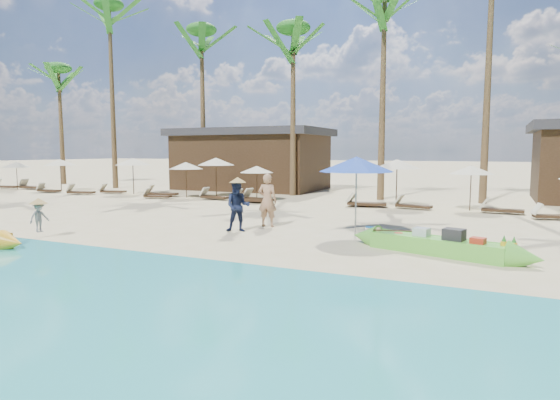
% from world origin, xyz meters
% --- Properties ---
extents(ground, '(240.00, 240.00, 0.00)m').
position_xyz_m(ground, '(0.00, 0.00, 0.00)').
color(ground, beige).
rests_on(ground, ground).
extents(wet_sand_strip, '(240.00, 4.50, 0.01)m').
position_xyz_m(wet_sand_strip, '(0.00, -5.00, 0.00)').
color(wet_sand_strip, tan).
rests_on(wet_sand_strip, ground).
extents(green_canoe, '(5.62, 1.95, 0.73)m').
position_xyz_m(green_canoe, '(6.65, 0.62, 0.25)').
color(green_canoe, '#5EC93D').
rests_on(green_canoe, ground).
extents(tourist, '(0.75, 0.53, 1.93)m').
position_xyz_m(tourist, '(0.54, 2.81, 0.96)').
color(tourist, tan).
rests_on(tourist, ground).
extents(vendor_green, '(1.04, 0.94, 1.74)m').
position_xyz_m(vendor_green, '(0.10, 1.45, 0.87)').
color(vendor_green, '#151D39').
rests_on(vendor_green, ground).
extents(vendor_yellow, '(0.42, 0.66, 0.96)m').
position_xyz_m(vendor_yellow, '(-5.07, -2.16, 0.66)').
color(vendor_yellow, gray).
rests_on(vendor_yellow, ground).
extents(blue_umbrella, '(2.38, 2.38, 2.56)m').
position_xyz_m(blue_umbrella, '(3.95, 2.34, 2.32)').
color(blue_umbrella, '#99999E').
rests_on(blue_umbrella, ground).
extents(resort_parasol_0, '(1.90, 1.90, 1.96)m').
position_xyz_m(resort_parasol_0, '(-22.95, 10.09, 1.77)').
color(resort_parasol_0, '#362316').
rests_on(resort_parasol_0, ground).
extents(lounger_0_left, '(2.05, 1.01, 0.67)m').
position_xyz_m(lounger_0_left, '(-24.27, 10.07, 0.22)').
color(lounger_0_left, '#362316').
rests_on(lounger_0_left, ground).
extents(lounger_0_right, '(1.97, 0.63, 0.67)m').
position_xyz_m(lounger_0_right, '(-22.13, 10.52, 0.22)').
color(lounger_0_right, '#362316').
rests_on(lounger_0_right, ground).
extents(resort_parasol_1, '(2.11, 2.11, 2.17)m').
position_xyz_m(resort_parasol_1, '(-19.38, 10.80, 1.96)').
color(resort_parasol_1, '#362316').
rests_on(resort_parasol_1, ground).
extents(lounger_1_left, '(1.71, 0.63, 0.57)m').
position_xyz_m(lounger_1_left, '(-18.77, 9.19, 0.19)').
color(lounger_1_left, '#362316').
rests_on(lounger_1_left, ground).
extents(lounger_1_right, '(1.85, 0.98, 0.60)m').
position_xyz_m(lounger_1_right, '(-15.77, 9.08, 0.20)').
color(lounger_1_right, '#362316').
rests_on(lounger_1_right, ground).
extents(resort_parasol_2, '(2.22, 2.22, 2.29)m').
position_xyz_m(resort_parasol_2, '(-12.96, 10.85, 2.06)').
color(resort_parasol_2, '#362316').
rests_on(resort_parasol_2, ground).
extents(lounger_2_left, '(1.77, 0.91, 0.58)m').
position_xyz_m(lounger_2_left, '(-14.40, 10.41, 0.19)').
color(lounger_2_left, '#362316').
rests_on(lounger_2_left, ground).
extents(resort_parasol_3, '(2.03, 2.03, 2.09)m').
position_xyz_m(resort_parasol_3, '(-8.48, 10.32, 1.89)').
color(resort_parasol_3, '#362316').
rests_on(resort_parasol_3, ground).
extents(lounger_3_left, '(1.70, 0.92, 0.55)m').
position_xyz_m(lounger_3_left, '(-9.77, 9.12, 0.18)').
color(lounger_3_left, '#362316').
rests_on(lounger_3_left, ground).
extents(lounger_3_right, '(2.00, 1.09, 0.65)m').
position_xyz_m(lounger_3_right, '(-10.32, 10.22, 0.22)').
color(lounger_3_right, '#362316').
rests_on(lounger_3_right, ground).
extents(resort_parasol_4, '(2.27, 2.27, 2.34)m').
position_xyz_m(resort_parasol_4, '(-7.34, 11.78, 2.11)').
color(resort_parasol_4, '#362316').
rests_on(resort_parasol_4, ground).
extents(lounger_4_left, '(1.79, 0.62, 0.60)m').
position_xyz_m(lounger_4_left, '(-6.43, 10.03, 0.20)').
color(lounger_4_left, '#362316').
rests_on(lounger_4_left, ground).
extents(lounger_4_right, '(1.96, 0.77, 0.65)m').
position_xyz_m(lounger_4_right, '(-3.81, 9.43, 0.22)').
color(lounger_4_right, '#362316').
rests_on(lounger_4_right, ground).
extents(resort_parasol_5, '(1.86, 1.86, 1.92)m').
position_xyz_m(resort_parasol_5, '(-3.97, 10.63, 1.73)').
color(resort_parasol_5, '#362316').
rests_on(resort_parasol_5, ground).
extents(lounger_5_left, '(1.94, 0.91, 0.63)m').
position_xyz_m(lounger_5_left, '(-3.64, 10.00, 0.21)').
color(lounger_5_left, '#362316').
rests_on(lounger_5_left, ground).
extents(resort_parasol_6, '(2.27, 2.27, 2.34)m').
position_xyz_m(resort_parasol_6, '(3.64, 10.82, 2.11)').
color(resort_parasol_6, '#362316').
rests_on(resort_parasol_6, ground).
extents(lounger_6_left, '(1.67, 0.65, 0.55)m').
position_xyz_m(lounger_6_left, '(2.13, 10.50, 0.18)').
color(lounger_6_left, '#362316').
rests_on(lounger_6_left, ground).
extents(lounger_6_right, '(2.05, 0.96, 0.67)m').
position_xyz_m(lounger_6_right, '(2.20, 10.14, 0.22)').
color(lounger_6_right, '#362316').
rests_on(lounger_6_right, ground).
extents(resort_parasol_7, '(2.03, 2.03, 2.09)m').
position_xyz_m(resort_parasol_7, '(7.00, 10.86, 1.88)').
color(resort_parasol_7, '#362316').
rests_on(resort_parasol_7, ground).
extents(lounger_7_left, '(1.79, 0.83, 0.59)m').
position_xyz_m(lounger_7_left, '(4.44, 10.34, 0.20)').
color(lounger_7_left, '#362316').
rests_on(lounger_7_left, ground).
extents(lounger_7_right, '(1.82, 0.63, 0.61)m').
position_xyz_m(lounger_7_right, '(8.23, 10.26, 0.20)').
color(lounger_7_right, '#362316').
rests_on(lounger_7_right, ground).
extents(lounger_8_left, '(1.77, 0.90, 0.58)m').
position_xyz_m(lounger_8_left, '(10.14, 9.10, 0.19)').
color(lounger_8_left, '#362316').
rests_on(lounger_8_left, ground).
extents(palm_0, '(2.08, 2.08, 9.90)m').
position_xyz_m(palm_0, '(-24.62, 15.48, 8.11)').
color(palm_0, brown).
rests_on(palm_0, ground).
extents(palm_1, '(2.08, 2.08, 13.60)m').
position_xyz_m(palm_1, '(-17.59, 14.06, 10.82)').
color(palm_1, brown).
rests_on(palm_1, ground).
extents(palm_2, '(2.08, 2.08, 11.33)m').
position_xyz_m(palm_2, '(-10.45, 15.08, 9.18)').
color(palm_2, brown).
rests_on(palm_2, ground).
extents(palm_3, '(2.08, 2.08, 10.52)m').
position_xyz_m(palm_3, '(-3.36, 14.27, 8.58)').
color(palm_3, brown).
rests_on(palm_3, ground).
extents(palm_4, '(2.08, 2.08, 11.70)m').
position_xyz_m(palm_4, '(2.15, 14.01, 9.45)').
color(palm_4, brown).
rests_on(palm_4, ground).
extents(pavilion_west, '(10.80, 6.60, 4.30)m').
position_xyz_m(pavilion_west, '(-8.00, 17.50, 2.19)').
color(pavilion_west, '#362316').
rests_on(pavilion_west, ground).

